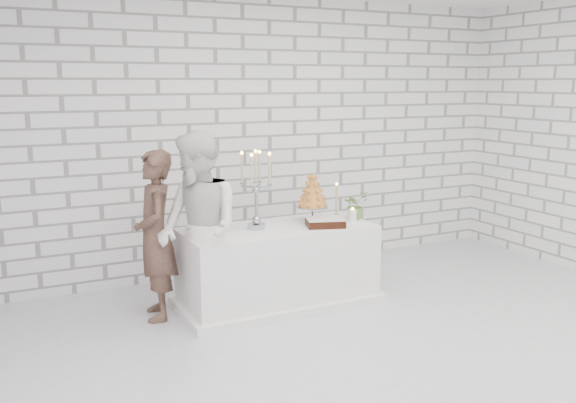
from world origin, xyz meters
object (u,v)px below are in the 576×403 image
(bride, at_px, (199,230))
(candelabra, at_px, (256,190))
(croquembouche, at_px, (312,197))
(groom, at_px, (155,235))
(cake_table, at_px, (278,265))

(bride, xyz_separation_m, candelabra, (0.62, 0.17, 0.27))
(candelabra, height_order, croquembouche, candelabra)
(candelabra, bearing_deg, groom, 171.63)
(cake_table, height_order, groom, groom)
(groom, xyz_separation_m, candelabra, (0.91, -0.13, 0.36))
(cake_table, xyz_separation_m, groom, (-1.12, 0.16, 0.38))
(groom, height_order, bride, bride)
(cake_table, relative_size, candelabra, 2.44)
(cake_table, xyz_separation_m, bride, (-0.82, -0.15, 0.47))
(croquembouche, bearing_deg, groom, 176.28)
(candelabra, bearing_deg, cake_table, -8.13)
(cake_table, xyz_separation_m, croquembouche, (0.40, 0.07, 0.62))
(cake_table, distance_m, candelabra, 0.77)
(croquembouche, bearing_deg, candelabra, -176.69)
(candelabra, relative_size, croquembouche, 1.52)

